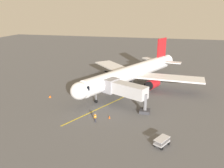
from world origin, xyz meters
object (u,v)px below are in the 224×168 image
Objects in this scene: belt_loader_portside at (107,73)px; safety_cone_nose_left at (143,111)px; belt_loader_starboard_side at (129,69)px; jet_bridge at (123,89)px; ground_crew_marshaller at (95,118)px; airplane at (132,73)px; safety_cone_wing_starboard at (49,97)px; safety_cone_nose_right at (50,96)px; safety_cone_wing_port at (109,117)px; baggage_cart_near_nose at (162,142)px.

safety_cone_nose_left is at bearing 119.77° from belt_loader_portside.
jet_bridge is at bearing 97.28° from belt_loader_starboard_side.
safety_cone_nose_left is at bearing -140.95° from ground_crew_marshaller.
safety_cone_wing_starboard is (17.52, 12.09, -3.73)m from airplane.
airplane reaches higher than belt_loader_starboard_side.
safety_cone_nose_left is 22.25m from safety_cone_nose_right.
safety_cone_nose_left is (-8.07, -6.55, -0.61)m from ground_crew_marshaller.
jet_bridge is at bearing 178.17° from safety_cone_nose_right.
safety_cone_wing_port is at bearing 86.33° from airplane.
belt_loader_starboard_side is at bearing -133.42° from belt_loader_portside.
airplane reaches higher than safety_cone_nose_right.
ground_crew_marshaller is at bearing 90.53° from belt_loader_starboard_side.
ground_crew_marshaller reaches higher than safety_cone_wing_starboard.
belt_loader_starboard_side is at bearing -116.13° from safety_cone_nose_right.
ground_crew_marshaller is at bearing 81.02° from airplane.
airplane reaches higher than ground_crew_marshaller.
jet_bridge is 20.11× the size of safety_cone_wing_starboard.
belt_loader_starboard_side is at bearing -82.72° from jet_bridge.
belt_loader_portside is 8.38× the size of safety_cone_nose_left.
airplane is 3.41× the size of jet_bridge.
jet_bridge is 28.78m from belt_loader_starboard_side.
jet_bridge is at bearing -99.79° from safety_cone_wing_port.
belt_loader_starboard_side reaches higher than safety_cone_wing_starboard.
baggage_cart_near_nose is 29.85m from safety_cone_wing_starboard.
safety_cone_wing_starboard is (22.23, -2.66, 0.00)m from safety_cone_nose_left.
belt_loader_portside reaches higher than safety_cone_nose_left.
ground_crew_marshaller is 0.58× the size of baggage_cart_near_nose.
belt_loader_starboard_side reaches higher than safety_cone_wing_port.
safety_cone_wing_port is (1.23, 19.13, -3.73)m from airplane.
jet_bridge is 17.64m from safety_cone_nose_right.
safety_cone_nose_left is at bearing 107.71° from airplane.
safety_cone_nose_right is (17.28, -0.55, -3.49)m from jet_bridge.
safety_cone_nose_left is (-4.79, 2.26, -3.49)m from jet_bridge.
jet_bridge is at bearing 112.57° from belt_loader_portside.
safety_cone_wing_starboard is at bearing -1.32° from jet_bridge.
airplane is at bearing -145.49° from safety_cone_nose_right.
jet_bridge is 24.44m from belt_loader_portside.
safety_cone_nose_left is 22.38m from safety_cone_wing_starboard.
baggage_cart_near_nose is 29.79m from safety_cone_nose_right.
belt_loader_portside is at bearing -60.23° from safety_cone_nose_left.
jet_bridge is 17.78m from safety_cone_wing_starboard.
safety_cone_wing_port is (-8.16, 29.03, -0.44)m from belt_loader_portside.
belt_loader_starboard_side is 31.79m from safety_cone_nose_left.
airplane is at bearing -98.98° from ground_crew_marshaller.
baggage_cart_near_nose is 0.64× the size of belt_loader_portside.
belt_loader_portside is 23.45m from safety_cone_wing_starboard.
safety_cone_nose_right is at bearing -28.61° from baggage_cart_near_nose.
airplane is 12.77× the size of baggage_cart_near_nose.
baggage_cart_near_nose is 40.42m from belt_loader_portside.
airplane is 12.50m from jet_bridge.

